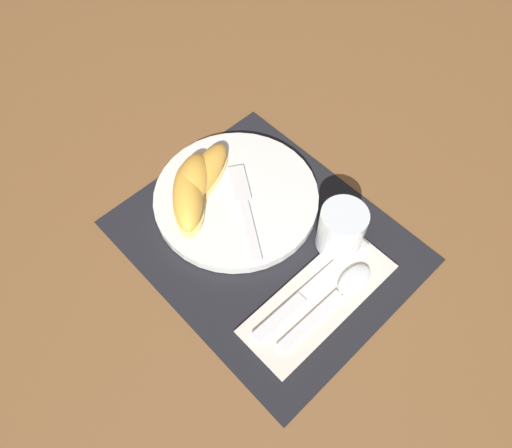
% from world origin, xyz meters
% --- Properties ---
extents(ground_plane, '(3.00, 3.00, 0.00)m').
position_xyz_m(ground_plane, '(0.00, 0.00, 0.00)').
color(ground_plane, brown).
extents(placemat, '(0.42, 0.34, 0.00)m').
position_xyz_m(placemat, '(0.00, 0.00, 0.00)').
color(placemat, black).
rests_on(placemat, ground_plane).
extents(plate, '(0.26, 0.26, 0.02)m').
position_xyz_m(plate, '(-0.08, 0.02, 0.01)').
color(plate, white).
rests_on(plate, placemat).
extents(juice_glass, '(0.07, 0.07, 0.08)m').
position_xyz_m(juice_glass, '(0.08, 0.08, 0.04)').
color(juice_glass, silver).
rests_on(juice_glass, placemat).
extents(napkin, '(0.09, 0.24, 0.00)m').
position_xyz_m(napkin, '(0.12, -0.01, 0.01)').
color(napkin, silver).
rests_on(napkin, placemat).
extents(knife, '(0.02, 0.22, 0.01)m').
position_xyz_m(knife, '(0.11, -0.01, 0.01)').
color(knife, silver).
rests_on(knife, napkin).
extents(spoon, '(0.03, 0.18, 0.01)m').
position_xyz_m(spoon, '(0.14, 0.02, 0.01)').
color(spoon, silver).
rests_on(spoon, napkin).
extents(fork, '(0.16, 0.11, 0.00)m').
position_xyz_m(fork, '(-0.06, 0.01, 0.02)').
color(fork, silver).
rests_on(fork, plate).
extents(citrus_wedge_0, '(0.09, 0.14, 0.03)m').
position_xyz_m(citrus_wedge_0, '(-0.14, -0.00, 0.03)').
color(citrus_wedge_0, '#F4DB84').
rests_on(citrus_wedge_0, plate).
extents(citrus_wedge_1, '(0.11, 0.12, 0.04)m').
position_xyz_m(citrus_wedge_1, '(-0.14, -0.02, 0.04)').
color(citrus_wedge_1, '#F4DB84').
rests_on(citrus_wedge_1, plate).
extents(citrus_wedge_2, '(0.13, 0.12, 0.04)m').
position_xyz_m(citrus_wedge_2, '(-0.12, -0.05, 0.04)').
color(citrus_wedge_2, '#F4DB84').
rests_on(citrus_wedge_2, plate).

